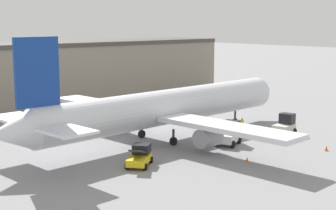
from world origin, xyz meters
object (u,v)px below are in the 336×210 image
(airplane, at_px, (162,108))
(safety_cone_far, at_px, (247,160))
(pushback_tug, at_px, (230,134))
(safety_cone_near, at_px, (326,148))
(belt_loader_truck, at_px, (140,156))
(baggage_tug, at_px, (285,125))
(ground_crew_worker, at_px, (242,125))

(airplane, height_order, safety_cone_far, airplane)
(pushback_tug, height_order, safety_cone_near, pushback_tug)
(belt_loader_truck, distance_m, pushback_tug, 12.47)
(baggage_tug, xyz_separation_m, safety_cone_near, (-3.35, -7.59, -0.83))
(airplane, height_order, safety_cone_near, airplane)
(airplane, relative_size, safety_cone_far, 76.92)
(ground_crew_worker, xyz_separation_m, belt_loader_truck, (-17.90, -2.71, -0.07))
(safety_cone_near, height_order, safety_cone_far, same)
(belt_loader_truck, height_order, safety_cone_far, belt_loader_truck)
(ground_crew_worker, xyz_separation_m, safety_cone_near, (-0.10, -11.46, -0.70))
(ground_crew_worker, height_order, belt_loader_truck, belt_loader_truck)
(belt_loader_truck, bearing_deg, safety_cone_far, -75.10)
(ground_crew_worker, distance_m, safety_cone_far, 13.18)
(ground_crew_worker, xyz_separation_m, pushback_tug, (-5.43, -2.80, 0.17))
(belt_loader_truck, bearing_deg, airplane, -0.85)
(baggage_tug, relative_size, pushback_tug, 0.80)
(ground_crew_worker, relative_size, pushback_tug, 0.49)
(ground_crew_worker, distance_m, pushback_tug, 6.11)
(baggage_tug, distance_m, pushback_tug, 8.74)
(ground_crew_worker, bearing_deg, pushback_tug, -174.22)
(pushback_tug, bearing_deg, ground_crew_worker, 4.68)
(safety_cone_far, bearing_deg, safety_cone_near, -15.18)
(safety_cone_far, bearing_deg, baggage_tug, 20.92)
(safety_cone_near, relative_size, safety_cone_far, 1.00)
(baggage_tug, distance_m, safety_cone_near, 8.33)
(pushback_tug, distance_m, safety_cone_near, 10.20)
(ground_crew_worker, bearing_deg, belt_loader_truck, 167.07)
(safety_cone_near, xyz_separation_m, safety_cone_far, (-9.65, 2.62, 0.00))
(pushback_tug, distance_m, safety_cone_far, 7.48)
(safety_cone_far, bearing_deg, airplane, 89.83)
(belt_loader_truck, distance_m, safety_cone_near, 19.85)
(airplane, distance_m, belt_loader_truck, 10.66)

